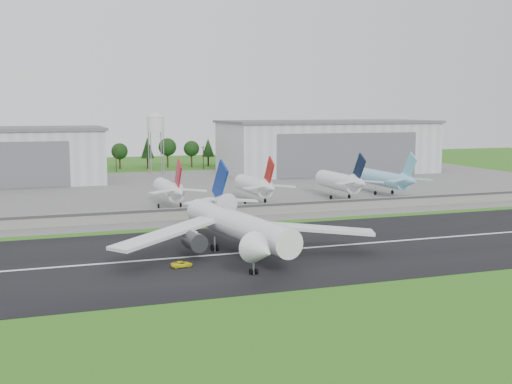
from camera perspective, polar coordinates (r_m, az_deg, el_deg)
name	(u,v)px	position (r m, az deg, el deg)	size (l,w,h in m)	color
ground	(343,257)	(136.01, 7.76, -5.72)	(600.00, 600.00, 0.00)	#306317
runway	(323,247)	(144.75, 5.96, -4.87)	(320.00, 60.00, 0.10)	black
runway_centerline	(323,247)	(144.73, 5.96, -4.85)	(220.00, 1.00, 0.02)	white
apron	(201,189)	(247.34, -4.95, 0.25)	(320.00, 150.00, 0.10)	slate
blast_fence	(256,210)	(185.40, 0.04, -1.57)	(240.00, 0.61, 3.50)	gray
hangar_east	(327,146)	(314.10, 6.35, 4.05)	(102.00, 47.00, 25.20)	silver
water_tower	(155,122)	(307.96, -8.93, 6.16)	(8.40, 8.40, 29.40)	#99999E
utility_poles	(161,171)	(325.02, -8.45, 1.89)	(230.00, 3.00, 12.00)	black
treeline	(155,168)	(339.70, -8.93, 2.12)	(320.00, 16.00, 22.00)	black
main_airliner	(238,232)	(136.15, -1.63, -3.54)	(56.72, 59.21, 18.17)	white
ground_vehicle	(182,264)	(126.45, -6.62, -6.39)	(1.95, 4.22, 1.17)	yellow
parked_jet_red_a	(170,190)	(199.95, -7.62, 0.21)	(7.36, 31.29, 16.40)	white
parked_jet_red_b	(257,186)	(207.46, 0.05, 0.56)	(7.36, 31.29, 16.51)	white
parked_jet_navy	(342,181)	(219.56, 7.68, 0.94)	(7.36, 31.29, 16.77)	silver
parked_jet_skyblue	(386,179)	(233.55, 11.51, 1.17)	(7.36, 37.29, 16.54)	#84C7E4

